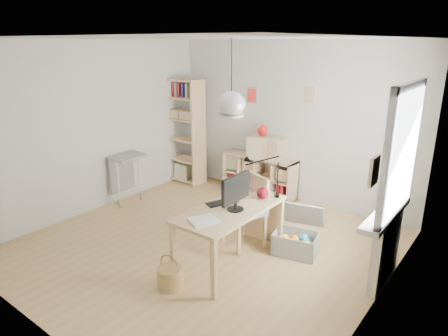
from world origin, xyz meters
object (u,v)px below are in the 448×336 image
Objects in this scene: tall_bookshelf at (184,127)px; storage_chest at (297,238)px; desk at (231,215)px; drawer_chest at (267,147)px; cube_shelf at (259,178)px; chair at (248,206)px; monitor at (236,191)px.

tall_bookshelf reaches higher than storage_chest.
drawer_chest reaches higher than desk.
cube_shelf is 2.14m from storage_chest.
chair is 0.77m from storage_chest.
drawer_chest reaches higher than cube_shelf.
desk is 2.03× the size of storage_chest.
tall_bookshelf is 2.71× the size of storage_chest.
chair is at bearing -84.51° from drawer_chest.
cube_shelf is at bearing 147.80° from drawer_chest.
tall_bookshelf is at bearing 146.33° from storage_chest.
monitor is at bearing -36.45° from tall_bookshelf.
desk is at bearing -137.79° from storage_chest.
desk is 3.01× the size of monitor.
desk is at bearing -87.44° from drawer_chest.
tall_bookshelf is 1.76m from drawer_chest.
drawer_chest is at bearing 136.55° from chair.
monitor is (2.67, -1.97, -0.09)m from tall_bookshelf.
tall_bookshelf is (-2.59, 1.95, 0.43)m from desk.
cube_shelf is 0.63m from drawer_chest.
monitor reaches higher than desk.
tall_bookshelf reaches higher than cube_shelf.
desk is 1.54× the size of chair.
tall_bookshelf is (-1.56, -0.28, 0.79)m from cube_shelf.
monitor is at bearing -63.83° from cube_shelf.
chair is 0.74m from monitor.
desk is 2.36m from drawer_chest.
desk is at bearing -56.12° from chair.
cube_shelf is 2.61m from monitor.
chair is (-0.11, 0.54, -0.10)m from desk.
monitor is (0.09, -0.02, 0.34)m from desk.
tall_bookshelf is at bearing 142.99° from desk.
cube_shelf reaches higher than storage_chest.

